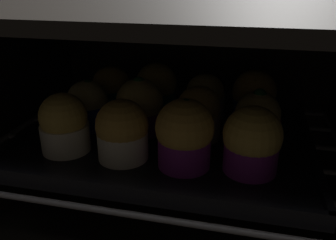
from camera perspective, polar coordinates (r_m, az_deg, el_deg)
The scene contains 15 objects.
oven_cavity at distance 59.79cm, azimuth 0.95°, elevation 1.02°, with size 59.00×47.00×37.00cm.
oven_rack at distance 57.39cm, azimuth 0.01°, elevation -3.66°, with size 54.80×42.00×0.80cm.
baking_tray at distance 56.86cm, azimuth 0.00°, elevation -2.72°, with size 43.95×35.06×2.20cm.
muffin_row0_col0 at distance 52.14cm, azimuth -16.45°, elevation -0.71°, with size 6.98×6.98×8.63cm.
muffin_row0_col1 at distance 48.27cm, azimuth -7.40°, elevation -1.93°, with size 7.24×7.24×8.53cm.
muffin_row0_col2 at distance 45.70cm, azimuth 2.69°, elevation -2.38°, with size 7.66×7.66×9.39cm.
muffin_row0_col3 at distance 45.96cm, azimuth 13.41°, elevation -3.46°, with size 7.54×7.54×8.83cm.
muffin_row1_col0 at distance 59.62cm, azimuth -12.87°, elevation 2.22°, with size 6.98×6.98×8.06cm.
muffin_row1_col1 at distance 56.05cm, azimuth -4.60°, elevation 2.09°, with size 7.52×7.52×9.17cm.
muffin_row1_col2 at distance 54.39cm, azimuth 4.94°, elevation 0.92°, with size 6.98×6.98×8.28cm.
muffin_row1_col3 at distance 53.75cm, azimuth 14.20°, elevation -0.04°, with size 6.98×6.98×8.62cm.
muffin_row2_col0 at distance 67.05cm, azimuth -9.13°, elevation 4.89°, with size 6.98×6.98×8.16cm.
muffin_row2_col1 at distance 64.29cm, azimuth -1.89°, elevation 5.07°, with size 7.45×7.45×9.16cm.
muffin_row2_col2 at distance 62.42cm, azimuth 5.99°, elevation 3.55°, with size 6.98×6.98×7.88cm.
muffin_row2_col3 at distance 61.99cm, azimuth 13.70°, elevation 3.56°, with size 7.41×7.41×8.97cm.
Camera 1 is at (11.86, -28.03, 39.09)cm, focal length 37.66 mm.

